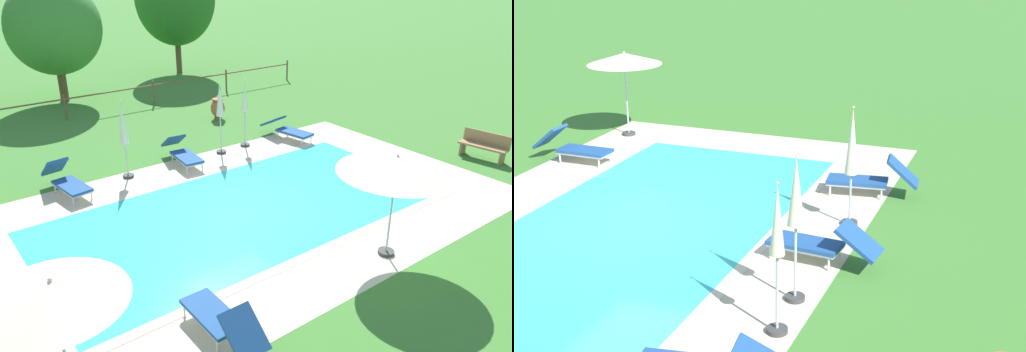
% 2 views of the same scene
% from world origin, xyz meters
% --- Properties ---
extents(ground_plane, '(160.00, 160.00, 0.00)m').
position_xyz_m(ground_plane, '(0.00, 0.00, 0.00)').
color(ground_plane, '#3D752D').
extents(pool_deck_paving, '(13.94, 8.38, 0.01)m').
position_xyz_m(pool_deck_paving, '(0.00, 0.00, 0.00)').
color(pool_deck_paving, beige).
rests_on(pool_deck_paving, ground).
extents(swimming_pool_water, '(10.49, 4.93, 0.01)m').
position_xyz_m(swimming_pool_water, '(0.00, 0.00, 0.01)').
color(swimming_pool_water, '#38C6D1').
rests_on(swimming_pool_water, ground).
extents(pool_coping_rim, '(10.97, 5.41, 0.01)m').
position_xyz_m(pool_coping_rim, '(0.00, 0.00, 0.01)').
color(pool_coping_rim, beige).
rests_on(pool_coping_rim, ground).
extents(sun_lounger_north_near_steps, '(0.85, 2.02, 0.89)m').
position_xyz_m(sun_lounger_north_near_steps, '(-3.33, 3.81, 0.38)').
color(sun_lounger_north_near_steps, navy).
rests_on(sun_lounger_north_near_steps, ground).
extents(sun_lounger_north_mid, '(0.79, 2.06, 0.81)m').
position_xyz_m(sun_lounger_north_mid, '(0.29, 3.78, 0.37)').
color(sun_lounger_north_mid, navy).
rests_on(sun_lounger_north_mid, ground).
extents(sun_lounger_north_end, '(0.62, 1.98, 0.87)m').
position_xyz_m(sun_lounger_north_end, '(-3.13, -3.55, 0.38)').
color(sun_lounger_north_end, navy).
rests_on(sun_lounger_north_end, ground).
extents(patio_umbrella_open_foreground, '(2.01, 2.01, 2.31)m').
position_xyz_m(patio_umbrella_open_foreground, '(-5.67, -3.53, 2.10)').
color(patio_umbrella_open_foreground, '#383838').
rests_on(patio_umbrella_open_foreground, ground).
extents(patio_umbrella_closed_row_west, '(0.32, 0.32, 2.43)m').
position_xyz_m(patio_umbrella_closed_row_west, '(1.76, 3.81, 1.64)').
color(patio_umbrella_closed_row_west, '#383838').
rests_on(patio_umbrella_closed_row_west, ground).
extents(patio_umbrella_closed_row_mid_west, '(0.32, 0.32, 2.40)m').
position_xyz_m(patio_umbrella_closed_row_mid_west, '(-1.55, 3.82, 1.54)').
color(patio_umbrella_closed_row_mid_west, '#383838').
rests_on(patio_umbrella_closed_row_mid_west, ground).
extents(patio_umbrella_closed_row_centre, '(0.32, 0.32, 2.35)m').
position_xyz_m(patio_umbrella_closed_row_centre, '(2.80, 3.88, 1.51)').
color(patio_umbrella_closed_row_centre, '#383838').
rests_on(patio_umbrella_closed_row_centre, ground).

